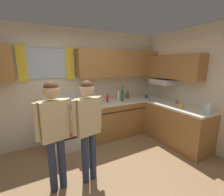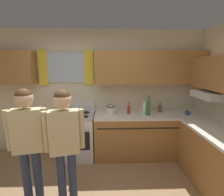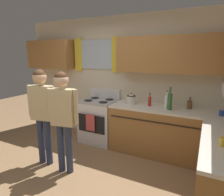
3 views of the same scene
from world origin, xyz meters
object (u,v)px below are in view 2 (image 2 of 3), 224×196
at_px(bottle_milk_white, 144,108).
at_px(bottle_squat_brown, 160,109).
at_px(stove_oven, 77,135).
at_px(adult_left, 28,135).
at_px(bottle_sauce_red, 129,110).
at_px(adult_in_plaid, 65,137).
at_px(stovetop_kettle, 111,109).
at_px(mug_cobalt_blue, 187,113).
at_px(bottle_wine_green, 148,108).

distance_m(bottle_milk_white, bottle_squat_brown, 0.40).
distance_m(stove_oven, bottle_squat_brown, 1.83).
xyz_separation_m(bottle_squat_brown, adult_left, (-2.12, -1.34, 0.03)).
bearing_deg(adult_left, bottle_sauce_red, 40.12).
height_order(bottle_squat_brown, adult_in_plaid, adult_in_plaid).
relative_size(bottle_milk_white, stovetop_kettle, 1.14).
bearing_deg(bottle_sauce_red, bottle_squat_brown, 10.46).
bearing_deg(adult_in_plaid, stove_oven, 94.69).
xyz_separation_m(mug_cobalt_blue, stovetop_kettle, (-1.54, 0.10, 0.05)).
distance_m(bottle_squat_brown, bottle_wine_green, 0.38).
relative_size(bottle_wine_green, stovetop_kettle, 1.44).
bearing_deg(stove_oven, adult_left, -107.02).
relative_size(bottle_milk_white, mug_cobalt_blue, 2.73).
bearing_deg(mug_cobalt_blue, stovetop_kettle, 176.13).
relative_size(stove_oven, bottle_milk_white, 3.51).
distance_m(bottle_wine_green, stovetop_kettle, 0.75).
distance_m(adult_left, adult_in_plaid, 0.47).
bearing_deg(mug_cobalt_blue, bottle_sauce_red, 175.85).
bearing_deg(bottle_milk_white, bottle_wine_green, -51.12).
distance_m(bottle_squat_brown, adult_in_plaid, 2.15).
height_order(stove_oven, adult_left, adult_left).
height_order(bottle_squat_brown, bottle_sauce_red, bottle_sauce_red).
bearing_deg(bottle_milk_white, adult_in_plaid, -135.89).
bearing_deg(bottle_milk_white, bottle_squat_brown, 20.41).
bearing_deg(adult_in_plaid, mug_cobalt_blue, 28.67).
bearing_deg(stovetop_kettle, adult_left, -131.03).
bearing_deg(bottle_squat_brown, stove_oven, -175.51).
height_order(stove_oven, bottle_sauce_red, bottle_sauce_red).
relative_size(mug_cobalt_blue, adult_left, 0.07).
height_order(bottle_sauce_red, adult_in_plaid, adult_in_plaid).
distance_m(bottle_milk_white, adult_in_plaid, 1.79).
bearing_deg(bottle_milk_white, stovetop_kettle, 177.47).
distance_m(bottle_squat_brown, bottle_sauce_red, 0.69).
height_order(bottle_sauce_red, bottle_wine_green, bottle_wine_green).
distance_m(bottle_wine_green, adult_in_plaid, 1.78).
bearing_deg(bottle_sauce_red, adult_in_plaid, -127.70).
relative_size(stove_oven, adult_left, 0.68).
relative_size(bottle_squat_brown, bottle_sauce_red, 0.84).
relative_size(stove_oven, stovetop_kettle, 4.02).
bearing_deg(bottle_milk_white, bottle_sauce_red, 177.96).
bearing_deg(stove_oven, bottle_sauce_red, 0.64).
bearing_deg(mug_cobalt_blue, stove_oven, 178.14).
xyz_separation_m(stovetop_kettle, adult_left, (-1.07, -1.23, 0.02)).
xyz_separation_m(bottle_squat_brown, stovetop_kettle, (-1.05, -0.11, 0.02)).
bearing_deg(bottle_sauce_red, bottle_wine_green, -13.37).
bearing_deg(mug_cobalt_blue, bottle_wine_green, -179.68).
relative_size(adult_left, adult_in_plaid, 1.01).
distance_m(stove_oven, bottle_sauce_red, 1.19).
xyz_separation_m(stove_oven, mug_cobalt_blue, (2.24, -0.07, 0.48)).
distance_m(bottle_milk_white, bottle_wine_green, 0.11).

